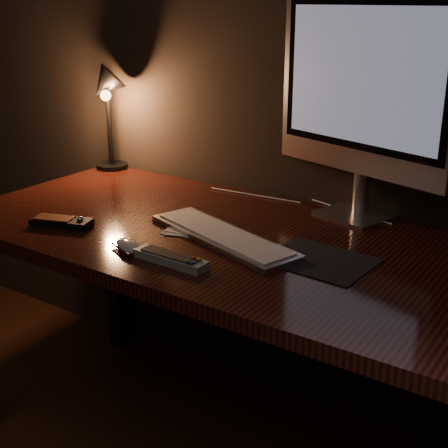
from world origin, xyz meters
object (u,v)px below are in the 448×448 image
Objects in this scene: media_remote at (62,222)px; keyboard at (223,236)px; desk_lamp at (106,100)px; tv_remote at (171,258)px; desk at (239,268)px; monitor at (363,92)px; mouse at (129,247)px.

keyboard is at bearing 1.96° from media_remote.
desk_lamp is (-0.73, 0.34, 0.25)m from keyboard.
media_remote reaches higher than tv_remote.
desk is 0.34m from tv_remote.
monitor reaches higher than desk_lamp.
mouse is at bearing -106.57° from monitor.
tv_remote is at bearing 20.19° from mouse.
desk is 16.46× the size of mouse.
desk is at bearing 92.22° from tv_remote.
desk_lamp is (-0.95, -0.03, -0.10)m from monitor.
keyboard is 2.38× the size of tv_remote.
tv_remote reaches higher than desk.
media_remote is (-0.65, -0.54, -0.35)m from monitor.
monitor is (0.24, 0.26, 0.49)m from desk.
mouse is 0.14m from tv_remote.
monitor reaches higher than keyboard.
keyboard is at bearing -8.74° from desk_lamp.
tv_remote is (0.14, -0.00, 0.00)m from mouse.
keyboard is 1.25× the size of desk_lamp.
mouse is at bearing -25.60° from media_remote.
desk_lamp is at bearing 144.45° from tv_remote.
monitor is at bearing 76.86° from keyboard.
media_remote is at bearing -146.13° from desk.
mouse is 0.28m from media_remote.
desk is 2.61× the size of monitor.
monitor is 0.71m from tv_remote.
mouse is at bearing -109.86° from keyboard.
desk_lamp reaches higher than media_remote.
media_remote is at bearing -141.19° from keyboard.
tv_remote is (-0.01, -0.20, 0.00)m from keyboard.
monitor is 3.01× the size of tv_remote.
tv_remote is (-0.23, -0.57, -0.35)m from monitor.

